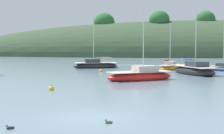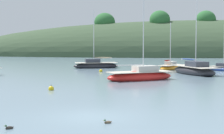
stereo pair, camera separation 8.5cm
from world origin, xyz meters
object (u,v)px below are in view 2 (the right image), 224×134
at_px(sailboat_teal_outer, 141,76).
at_px(mooring_buoy_inner, 51,89).
at_px(sailboat_blue_center, 170,67).
at_px(duck_straggler, 108,122).
at_px(sailboat_cream_ketch, 194,70).
at_px(mooring_buoy_channel, 101,71).
at_px(sailboat_navy_dinghy, 96,65).
at_px(duck_lead, 9,128).

height_order(sailboat_teal_outer, mooring_buoy_inner, sailboat_teal_outer).
xyz_separation_m(sailboat_blue_center, mooring_buoy_inner, (-11.85, -22.60, -0.23)).
bearing_deg(duck_straggler, sailboat_cream_ketch, 72.09).
bearing_deg(mooring_buoy_channel, sailboat_cream_ketch, -13.20).
xyz_separation_m(sailboat_navy_dinghy, mooring_buoy_channel, (1.37, -7.16, -0.29)).
distance_m(sailboat_blue_center, mooring_buoy_channel, 10.44).
relative_size(sailboat_navy_dinghy, mooring_buoy_inner, 16.52).
bearing_deg(mooring_buoy_channel, sailboat_navy_dinghy, 100.81).
distance_m(sailboat_cream_ketch, sailboat_blue_center, 7.61).
xyz_separation_m(sailboat_teal_outer, mooring_buoy_channel, (-4.90, 9.77, -0.31)).
xyz_separation_m(sailboat_blue_center, duck_straggler, (-6.53, -34.16, -0.30)).
bearing_deg(sailboat_navy_dinghy, sailboat_blue_center, -13.44).
bearing_deg(mooring_buoy_inner, sailboat_navy_dinghy, 87.46).
xyz_separation_m(sailboat_cream_ketch, duck_lead, (-12.99, -28.21, -0.42)).
xyz_separation_m(sailboat_teal_outer, mooring_buoy_inner, (-7.38, -8.24, -0.31)).
xyz_separation_m(sailboat_cream_ketch, duck_straggler, (-8.69, -26.87, -0.42)).
xyz_separation_m(sailboat_cream_ketch, mooring_buoy_channel, (-11.52, 2.70, -0.35)).
xyz_separation_m(mooring_buoy_channel, duck_lead, (-1.47, -30.92, -0.07)).
distance_m(sailboat_navy_dinghy, mooring_buoy_channel, 7.29).
bearing_deg(mooring_buoy_inner, duck_lead, -85.51).
relative_size(sailboat_teal_outer, mooring_buoy_inner, 17.79).
relative_size(sailboat_blue_center, duck_lead, 16.83).
distance_m(sailboat_cream_ketch, sailboat_navy_dinghy, 16.23).
xyz_separation_m(mooring_buoy_channel, duck_straggler, (2.84, -29.57, -0.07)).
xyz_separation_m(duck_straggler, duck_lead, (-4.31, -1.34, 0.00)).
height_order(sailboat_blue_center, mooring_buoy_inner, sailboat_blue_center).
distance_m(sailboat_cream_ketch, duck_lead, 31.06).
bearing_deg(mooring_buoy_inner, duck_straggler, -65.29).
bearing_deg(mooring_buoy_channel, duck_lead, -92.72).
height_order(duck_straggler, duck_lead, same).
distance_m(sailboat_teal_outer, duck_lead, 22.09).
distance_m(mooring_buoy_channel, duck_lead, 30.95).
xyz_separation_m(mooring_buoy_inner, duck_straggler, (5.32, -11.56, -0.07)).
bearing_deg(duck_straggler, mooring_buoy_channel, 95.48).
relative_size(mooring_buoy_inner, duck_straggler, 1.29).
bearing_deg(sailboat_blue_center, sailboat_cream_ketch, -73.53).
distance_m(sailboat_blue_center, sailboat_navy_dinghy, 11.04).
relative_size(sailboat_cream_ketch, sailboat_navy_dinghy, 1.12).
bearing_deg(sailboat_blue_center, sailboat_navy_dinghy, 166.56).
bearing_deg(duck_lead, sailboat_cream_ketch, 65.27).
height_order(sailboat_cream_ketch, mooring_buoy_inner, sailboat_cream_ketch).
bearing_deg(duck_lead, sailboat_teal_outer, 73.23).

